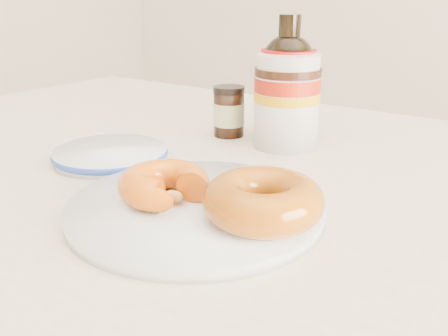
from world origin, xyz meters
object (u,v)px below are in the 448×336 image
Objects in this scene: plate at (196,208)px; nutella_jar at (287,98)px; dining_table at (235,239)px; dark_jar at (229,112)px; donut_bitten at (164,184)px; donut_whole at (263,200)px; syrup_bottle at (287,80)px; blue_rim_saucer at (111,154)px.

plate is 1.96× the size of nutella_jar.
dining_table is at bearing -84.04° from nutella_jar.
dark_jar is (-0.10, -0.00, -0.03)m from nutella_jar.
donut_bitten is 0.83× the size of donut_whole.
nutella_jar reaches higher than donut_whole.
donut_whole is (0.08, 0.00, 0.03)m from plate.
dining_table is 5.41× the size of plate.
nutella_jar is 0.72× the size of syrup_bottle.
donut_whole is at bearing 2.99° from plate.
dark_jar reaches higher than donut_bitten.
syrup_bottle is (-0.05, 0.28, 0.08)m from plate.
dining_table is at bearing 12.83° from blue_rim_saucer.
donut_whole is 0.73× the size of blue_rim_saucer.
donut_whole is at bearing -46.26° from dining_table.
blue_rim_saucer is at bearing -124.46° from syrup_bottle.
plate is 0.30m from dark_jar.
plate is 0.08m from donut_whole.
donut_whole is at bearing -65.34° from syrup_bottle.
dining_table is 18.13× the size of dark_jar.
donut_whole is at bearing -13.09° from donut_bitten.
donut_bitten is 0.11m from donut_whole.
syrup_bottle is (-0.13, 0.28, 0.06)m from donut_whole.
nutella_jar is at bearing 114.33° from donut_whole.
plate is at bearing -81.28° from nutella_jar.
plate is (0.02, -0.11, 0.09)m from dining_table.
donut_whole is 0.28m from blue_rim_saucer.
plate is at bearing -79.61° from syrup_bottle.
syrup_bottle reaches higher than donut_bitten.
syrup_bottle is at bearing 72.72° from donut_bitten.
dark_jar is (-0.11, 0.27, 0.01)m from donut_bitten.
syrup_bottle is 0.10m from dark_jar.
syrup_bottle is at bearing 114.66° from donut_whole.
syrup_bottle reaches higher than nutella_jar.
dining_table is 0.22m from dark_jar.
plate is at bearing -0.63° from donut_bitten.
dining_table is 0.14m from plate.
plate is at bearing -77.48° from dining_table.
nutella_jar is at bearing 50.42° from blue_rim_saucer.
nutella_jar reaches higher than blue_rim_saucer.
donut_bitten is 0.51× the size of syrup_bottle.
syrup_bottle is 1.20× the size of blue_rim_saucer.
donut_bitten is at bearing -93.10° from dining_table.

